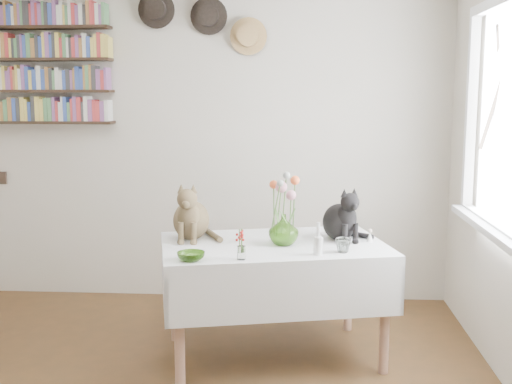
# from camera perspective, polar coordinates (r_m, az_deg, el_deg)

# --- Properties ---
(room) EXTENTS (4.08, 4.58, 2.58)m
(room) POSITION_cam_1_polar(r_m,az_deg,el_deg) (2.89, -13.16, 1.12)
(room) COLOR brown
(room) RESTS_ON ground
(window) EXTENTS (0.12, 1.52, 1.32)m
(window) POSITION_cam_1_polar(r_m,az_deg,el_deg) (3.71, 21.52, 4.65)
(window) COLOR white
(window) RESTS_ON room
(dining_table) EXTENTS (1.50, 1.14, 0.72)m
(dining_table) POSITION_cam_1_polar(r_m,az_deg,el_deg) (3.96, 1.55, -7.07)
(dining_table) COLOR white
(dining_table) RESTS_ON room
(tabby_cat) EXTENTS (0.25, 0.31, 0.37)m
(tabby_cat) POSITION_cam_1_polar(r_m,az_deg,el_deg) (4.02, -5.79, -1.58)
(tabby_cat) COLOR brown
(tabby_cat) RESTS_ON dining_table
(black_cat) EXTENTS (0.33, 0.36, 0.34)m
(black_cat) POSITION_cam_1_polar(r_m,az_deg,el_deg) (4.02, 7.43, -1.80)
(black_cat) COLOR black
(black_cat) RESTS_ON dining_table
(flower_vase) EXTENTS (0.25, 0.25, 0.19)m
(flower_vase) POSITION_cam_1_polar(r_m,az_deg,el_deg) (3.86, 2.47, -3.36)
(flower_vase) COLOR #7BB643
(flower_vase) RESTS_ON dining_table
(green_bowl) EXTENTS (0.21, 0.21, 0.05)m
(green_bowl) POSITION_cam_1_polar(r_m,az_deg,el_deg) (3.53, -5.81, -5.71)
(green_bowl) COLOR #7BB643
(green_bowl) RESTS_ON dining_table
(drinking_glass) EXTENTS (0.10, 0.10, 0.08)m
(drinking_glass) POSITION_cam_1_polar(r_m,az_deg,el_deg) (3.71, 7.74, -4.72)
(drinking_glass) COLOR white
(drinking_glass) RESTS_ON dining_table
(candlestick) EXTENTS (0.05, 0.05, 0.19)m
(candlestick) POSITION_cam_1_polar(r_m,az_deg,el_deg) (3.64, 5.54, -4.63)
(candlestick) COLOR white
(candlestick) RESTS_ON dining_table
(berry_jar) EXTENTS (0.05, 0.05, 0.19)m
(berry_jar) POSITION_cam_1_polar(r_m,az_deg,el_deg) (3.52, -1.32, -4.69)
(berry_jar) COLOR white
(berry_jar) RESTS_ON dining_table
(porcelain_figurine) EXTENTS (0.04, 0.04, 0.08)m
(porcelain_figurine) POSITION_cam_1_polar(r_m,az_deg,el_deg) (4.00, 10.10, -3.89)
(porcelain_figurine) COLOR white
(porcelain_figurine) RESTS_ON dining_table
(flower_bouquet) EXTENTS (0.17, 0.12, 0.39)m
(flower_bouquet) POSITION_cam_1_polar(r_m,az_deg,el_deg) (3.82, 2.45, 0.32)
(flower_bouquet) COLOR #4C7233
(flower_bouquet) RESTS_ON flower_vase
(bookshelf_unit) EXTENTS (1.00, 0.16, 0.91)m
(bookshelf_unit) POSITION_cam_1_polar(r_m,az_deg,el_deg) (5.27, -18.07, 10.72)
(bookshelf_unit) COLOR black
(bookshelf_unit) RESTS_ON room
(wall_hats) EXTENTS (0.98, 0.09, 0.48)m
(wall_hats) POSITION_cam_1_polar(r_m,az_deg,el_deg) (5.01, -4.64, 14.97)
(wall_hats) COLOR black
(wall_hats) RESTS_ON room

